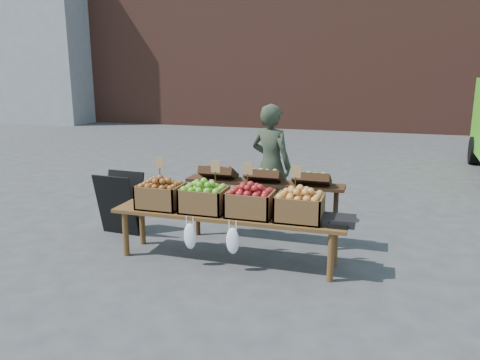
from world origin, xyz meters
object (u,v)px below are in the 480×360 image
(back_table, at_px, (264,203))
(crate_russet_pears, at_px, (204,200))
(vendor, at_px, (271,165))
(display_bench, at_px, (227,237))
(crate_green_apples, at_px, (299,208))
(crate_golden_apples, at_px, (161,196))
(weighing_scale, at_px, (339,220))
(chalkboard_sign, at_px, (120,203))
(crate_red_apples, at_px, (250,204))

(back_table, distance_m, crate_russet_pears, 0.91)
(vendor, relative_size, back_table, 0.81)
(display_bench, xyz_separation_m, crate_green_apples, (0.82, 0.00, 0.42))
(back_table, bearing_deg, display_bench, -108.69)
(crate_russet_pears, height_order, crate_green_apples, same)
(back_table, xyz_separation_m, crate_golden_apples, (-1.07, -0.72, 0.19))
(weighing_scale, bearing_deg, back_table, 144.42)
(display_bench, relative_size, crate_russet_pears, 5.40)
(chalkboard_sign, distance_m, back_table, 1.93)
(back_table, height_order, crate_red_apples, back_table)
(chalkboard_sign, xyz_separation_m, crate_russet_pears, (1.40, -0.47, 0.29))
(crate_golden_apples, distance_m, weighing_scale, 2.08)
(crate_green_apples, bearing_deg, back_table, 128.92)
(chalkboard_sign, distance_m, display_bench, 1.74)
(vendor, bearing_deg, weighing_scale, 145.92)
(chalkboard_sign, bearing_deg, back_table, 10.93)
(back_table, xyz_separation_m, crate_russet_pears, (-0.52, -0.72, 0.19))
(vendor, bearing_deg, chalkboard_sign, 48.30)
(back_table, xyz_separation_m, crate_red_apples, (0.03, -0.72, 0.19))
(display_bench, distance_m, crate_green_apples, 0.93)
(back_table, relative_size, crate_russet_pears, 4.20)
(back_table, distance_m, display_bench, 0.80)
(chalkboard_sign, relative_size, weighing_scale, 2.48)
(back_table, bearing_deg, vendor, 96.90)
(chalkboard_sign, height_order, back_table, back_table)
(chalkboard_sign, bearing_deg, vendor, 32.41)
(crate_golden_apples, distance_m, crate_russet_pears, 0.55)
(chalkboard_sign, height_order, crate_red_apples, crate_red_apples)
(display_bench, bearing_deg, weighing_scale, 0.00)
(vendor, xyz_separation_m, display_bench, (-0.15, -1.48, -0.57))
(back_table, xyz_separation_m, crate_green_apples, (0.58, -0.72, 0.19))
(display_bench, bearing_deg, chalkboard_sign, 164.37)
(crate_golden_apples, height_order, crate_russet_pears, same)
(chalkboard_sign, xyz_separation_m, weighing_scale, (2.92, -0.47, 0.19))
(crate_red_apples, bearing_deg, display_bench, 180.00)
(display_bench, bearing_deg, crate_russet_pears, 180.00)
(weighing_scale, bearing_deg, crate_golden_apples, 180.00)
(display_bench, bearing_deg, vendor, 84.13)
(chalkboard_sign, height_order, display_bench, chalkboard_sign)
(vendor, relative_size, chalkboard_sign, 2.03)
(crate_green_apples, bearing_deg, display_bench, 180.00)
(vendor, height_order, weighing_scale, vendor)
(crate_golden_apples, xyz_separation_m, weighing_scale, (2.08, 0.00, -0.10))
(vendor, distance_m, back_table, 0.83)
(chalkboard_sign, distance_m, crate_golden_apples, 1.01)
(vendor, bearing_deg, crate_russet_pears, 93.20)
(vendor, xyz_separation_m, weighing_scale, (1.10, -1.48, -0.25))
(vendor, relative_size, crate_golden_apples, 3.42)
(back_table, relative_size, crate_green_apples, 4.20)
(crate_green_apples, bearing_deg, weighing_scale, 0.00)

